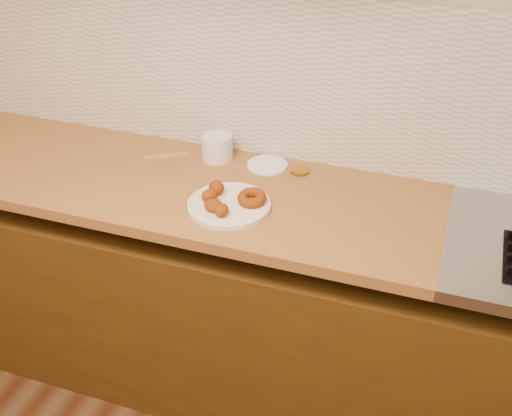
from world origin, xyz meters
name	(u,v)px	position (x,y,z in m)	size (l,w,h in m)	color
wall_back	(322,40)	(0.00, 2.00, 1.35)	(4.00, 0.02, 2.70)	#BBAF90
base_cabinet	(287,317)	(0.00, 1.69, 0.39)	(3.60, 0.60, 0.77)	#482E0D
butcher_block	(118,175)	(-0.65, 1.69, 0.88)	(2.30, 0.62, 0.04)	olive
backsplash	(318,84)	(0.00, 1.99, 1.20)	(3.60, 0.02, 0.60)	beige
donut_plate	(229,205)	(-0.18, 1.59, 0.91)	(0.27, 0.27, 0.02)	white
ring_donut	(252,198)	(-0.11, 1.62, 0.93)	(0.10, 0.10, 0.03)	#85340D
fried_dough_chunks	(215,199)	(-0.22, 1.57, 0.94)	(0.13, 0.19, 0.05)	#85340D
plastic_tub	(217,147)	(-0.34, 1.89, 0.95)	(0.11, 0.11, 0.09)	white
tub_lid	(267,165)	(-0.15, 1.89, 0.90)	(0.15, 0.15, 0.01)	white
brass_jar_lid	(300,171)	(-0.03, 1.89, 0.91)	(0.07, 0.07, 0.01)	#9F6F22
wooden_utensil	(166,157)	(-0.52, 1.83, 0.91)	(0.16, 0.02, 0.01)	#A07F47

